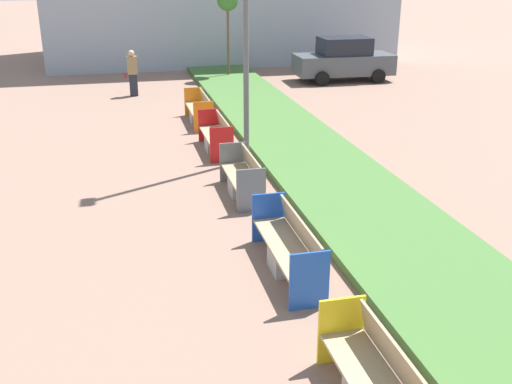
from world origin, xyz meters
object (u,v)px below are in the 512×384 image
Objects in this scene: bench_grey_frame at (243,180)px; parked_car_distant at (344,60)px; pedestrian_walking at (132,73)px; bench_red_frame at (216,138)px; sapling_tree_far at (228,1)px; bench_blue_frame at (289,250)px; bench_orange_frame at (200,112)px.

parked_car_distant is at bearing 59.99° from bench_grey_frame.
pedestrian_walking is 0.41× the size of parked_car_distant.
bench_grey_frame and bench_red_frame have the same top height.
bench_grey_frame is at bearing -80.54° from pedestrian_walking.
parked_car_distant is at bearing -19.95° from sapling_tree_far.
bench_grey_frame is at bearing -99.70° from sapling_tree_far.
bench_grey_frame is 0.47× the size of parked_car_distant.
bench_red_frame is at bearing -76.54° from pedestrian_walking.
bench_blue_frame is at bearing -89.97° from bench_red_frame.
sapling_tree_far is at bearing 80.30° from bench_grey_frame.
parked_car_distant is at bearing 51.39° from bench_red_frame.
bench_blue_frame is at bearing -89.91° from bench_grey_frame.
bench_orange_frame is 5.11m from pedestrian_walking.
pedestrian_walking is 9.10m from parked_car_distant.
bench_blue_frame is at bearing -112.58° from parked_car_distant.
sapling_tree_far reaches higher than bench_red_frame.
bench_blue_frame is 15.03m from pedestrian_walking.
bench_orange_frame is 8.42m from sapling_tree_far.
bench_blue_frame is 1.24× the size of bench_grey_frame.
bench_red_frame is at bearing -102.72° from sapling_tree_far.
parked_car_distant is (7.15, 8.95, 0.54)m from bench_red_frame.
bench_grey_frame is 14.60m from sapling_tree_far.
bench_orange_frame is at bearing -139.41° from parked_car_distant.
bench_blue_frame is at bearing -97.74° from sapling_tree_far.
parked_car_distant reaches higher than bench_red_frame.
sapling_tree_far is (2.41, 7.52, 2.91)m from bench_orange_frame.
bench_red_frame is 11.47m from parked_car_distant.
bench_red_frame is (0.00, 3.43, 0.00)m from bench_grey_frame.
sapling_tree_far reaches higher than bench_orange_frame.
pedestrian_walking is at bearing -171.67° from parked_car_distant.
bench_blue_frame and bench_orange_frame have the same top height.
pedestrian_walking is (-1.88, 7.87, 0.52)m from bench_red_frame.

